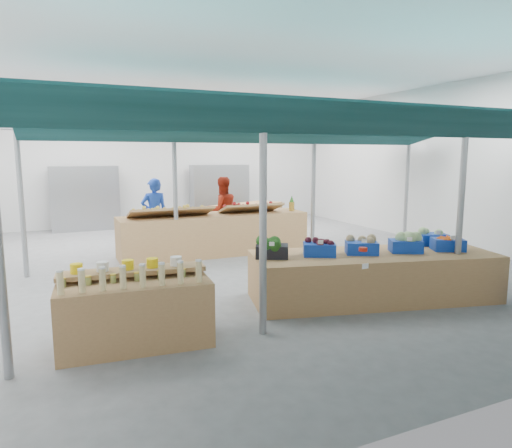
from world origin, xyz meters
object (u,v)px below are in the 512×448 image
object	(u,v)px
bottle_shelf	(135,310)
veg_counter	(373,276)
fruit_counter	(215,234)
vendor_right	(222,211)
vendor_left	(154,214)

from	to	relation	value
bottle_shelf	veg_counter	xyz separation A→B (m)	(3.89, 0.25, -0.06)
veg_counter	bottle_shelf	bearing A→B (deg)	-162.62
bottle_shelf	veg_counter	distance (m)	3.90
bottle_shelf	fruit_counter	bearing A→B (deg)	65.42
fruit_counter	vendor_right	distance (m)	1.32
bottle_shelf	vendor_left	distance (m)	5.92
vendor_right	bottle_shelf	bearing A→B (deg)	60.60
fruit_counter	vendor_left	bearing A→B (deg)	137.69
bottle_shelf	vendor_left	bearing A→B (deg)	81.02
bottle_shelf	veg_counter	size ratio (longest dim) A/B	0.48
vendor_left	veg_counter	bearing A→B (deg)	114.15
bottle_shelf	vendor_right	world-z (taller)	vendor_right
bottle_shelf	fruit_counter	world-z (taller)	bottle_shelf
veg_counter	vendor_left	distance (m)	6.02
vendor_right	veg_counter	bearing A→B (deg)	96.80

